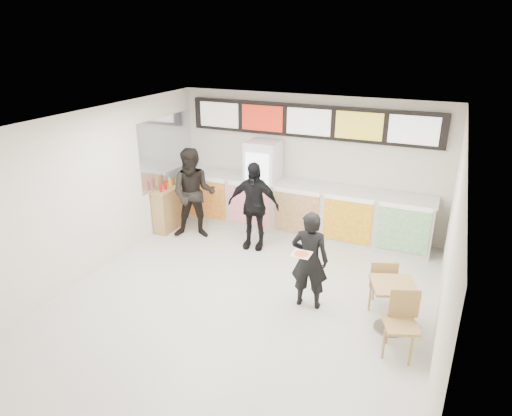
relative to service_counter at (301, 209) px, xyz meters
The scene contains 15 objects.
floor 3.15m from the service_counter, 90.00° to the right, with size 7.00×7.00×0.00m, color beige.
ceiling 3.93m from the service_counter, 90.00° to the right, with size 7.00×7.00×0.00m, color white.
wall_back 1.01m from the service_counter, 90.00° to the left, with size 6.00×6.00×0.00m, color silver.
wall_left 4.41m from the service_counter, 134.13° to the right, with size 7.00×7.00×0.00m, color silver.
wall_right 4.41m from the service_counter, 45.87° to the right, with size 7.00×7.00×0.00m, color silver.
service_counter is the anchor object (origin of this frame).
menu_board 1.90m from the service_counter, 90.00° to the left, with size 5.50×0.14×0.70m.
drinks_fridge 1.03m from the service_counter, behind, with size 0.70×0.67×2.00m.
mirror_panel 3.28m from the service_counter, 167.87° to the right, with size 0.01×2.00×1.50m, color #B2B7BF.
customer_main 2.89m from the service_counter, 69.38° to the right, with size 0.61×0.40×1.66m, color black.
customer_left 2.38m from the service_counter, 152.02° to the right, with size 0.96×0.75×1.98m, color black.
customer_mid 1.31m from the service_counter, 123.26° to the right, with size 1.08×0.45×1.84m, color black.
pizza_slice 3.36m from the service_counter, 72.13° to the right, with size 0.36×0.36×0.02m.
cafe_table 3.68m from the service_counter, 50.29° to the right, with size 0.95×1.64×0.93m.
condiment_ledge 2.99m from the service_counter, 160.71° to the right, with size 0.35×0.87×1.16m.
Camera 1 is at (2.81, -5.88, 4.27)m, focal length 32.00 mm.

